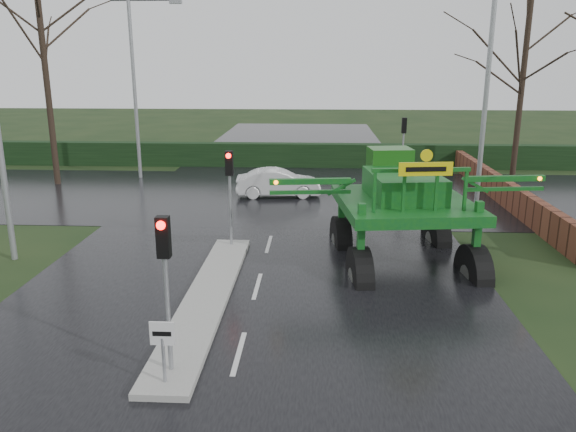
{
  "coord_description": "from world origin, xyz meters",
  "views": [
    {
      "loc": [
        1.74,
        -11.48,
        6.45
      ],
      "look_at": [
        0.88,
        4.73,
        2.0
      ],
      "focal_mm": 35.0,
      "sensor_mm": 36.0,
      "label": 1
    }
  ],
  "objects_px": {
    "traffic_signal_near": "(165,261)",
    "crop_sprayer": "(361,202)",
    "street_light_right": "(480,74)",
    "keep_left_sign": "(163,342)",
    "street_light_left_far": "(139,71)",
    "street_light_left_near": "(0,78)",
    "traffic_signal_mid": "(230,178)",
    "white_sedan": "(278,197)",
    "traffic_signal_far": "(404,135)"
  },
  "relations": [
    {
      "from": "keep_left_sign",
      "to": "white_sedan",
      "type": "height_order",
      "value": "keep_left_sign"
    },
    {
      "from": "street_light_right",
      "to": "street_light_left_near",
      "type": "bearing_deg",
      "value": -159.89
    },
    {
      "from": "traffic_signal_mid",
      "to": "street_light_right",
      "type": "xyz_separation_m",
      "value": [
        9.49,
        4.51,
        3.4
      ]
    },
    {
      "from": "traffic_signal_near",
      "to": "crop_sprayer",
      "type": "distance_m",
      "value": 7.45
    },
    {
      "from": "traffic_signal_near",
      "to": "crop_sprayer",
      "type": "height_order",
      "value": "crop_sprayer"
    },
    {
      "from": "traffic_signal_mid",
      "to": "street_light_left_far",
      "type": "bearing_deg",
      "value": 118.86
    },
    {
      "from": "keep_left_sign",
      "to": "traffic_signal_far",
      "type": "relative_size",
      "value": 0.38
    },
    {
      "from": "traffic_signal_near",
      "to": "crop_sprayer",
      "type": "relative_size",
      "value": 0.39
    },
    {
      "from": "street_light_left_far",
      "to": "crop_sprayer",
      "type": "distance_m",
      "value": 19.07
    },
    {
      "from": "street_light_left_near",
      "to": "traffic_signal_far",
      "type": "bearing_deg",
      "value": 43.63
    },
    {
      "from": "traffic_signal_near",
      "to": "street_light_right",
      "type": "bearing_deg",
      "value": 53.87
    },
    {
      "from": "keep_left_sign",
      "to": "street_light_left_far",
      "type": "distance_m",
      "value": 23.11
    },
    {
      "from": "traffic_signal_mid",
      "to": "crop_sprayer",
      "type": "distance_m",
      "value": 5.01
    },
    {
      "from": "street_light_left_near",
      "to": "white_sedan",
      "type": "xyz_separation_m",
      "value": [
        8.01,
        9.67,
        -5.99
      ]
    },
    {
      "from": "white_sedan",
      "to": "keep_left_sign",
      "type": "bearing_deg",
      "value": 171.51
    },
    {
      "from": "traffic_signal_near",
      "to": "street_light_left_far",
      "type": "xyz_separation_m",
      "value": [
        -6.89,
        21.01,
        3.4
      ]
    },
    {
      "from": "traffic_signal_far",
      "to": "street_light_left_far",
      "type": "height_order",
      "value": "street_light_left_far"
    },
    {
      "from": "street_light_right",
      "to": "crop_sprayer",
      "type": "relative_size",
      "value": 1.12
    },
    {
      "from": "traffic_signal_far",
      "to": "crop_sprayer",
      "type": "xyz_separation_m",
      "value": [
        -3.44,
        -14.97,
        -0.21
      ]
    },
    {
      "from": "traffic_signal_far",
      "to": "white_sedan",
      "type": "relative_size",
      "value": 0.85
    },
    {
      "from": "street_light_right",
      "to": "white_sedan",
      "type": "xyz_separation_m",
      "value": [
        -8.38,
        3.67,
        -5.99
      ]
    },
    {
      "from": "street_light_left_near",
      "to": "crop_sprayer",
      "type": "height_order",
      "value": "street_light_left_near"
    },
    {
      "from": "traffic_signal_mid",
      "to": "street_light_left_near",
      "type": "xyz_separation_m",
      "value": [
        -6.89,
        -1.49,
        3.4
      ]
    },
    {
      "from": "keep_left_sign",
      "to": "white_sedan",
      "type": "xyz_separation_m",
      "value": [
        1.12,
        17.17,
        -1.06
      ]
    },
    {
      "from": "keep_left_sign",
      "to": "crop_sprayer",
      "type": "height_order",
      "value": "crop_sprayer"
    },
    {
      "from": "traffic_signal_near",
      "to": "street_light_left_far",
      "type": "height_order",
      "value": "street_light_left_far"
    },
    {
      "from": "traffic_signal_far",
      "to": "keep_left_sign",
      "type": "bearing_deg",
      "value": 70.07
    },
    {
      "from": "keep_left_sign",
      "to": "traffic_signal_near",
      "type": "xyz_separation_m",
      "value": [
        0.0,
        0.49,
        1.53
      ]
    },
    {
      "from": "traffic_signal_mid",
      "to": "crop_sprayer",
      "type": "xyz_separation_m",
      "value": [
        4.36,
        -2.46,
        -0.21
      ]
    },
    {
      "from": "street_light_right",
      "to": "white_sedan",
      "type": "distance_m",
      "value": 10.93
    },
    {
      "from": "keep_left_sign",
      "to": "white_sedan",
      "type": "bearing_deg",
      "value": 86.27
    },
    {
      "from": "traffic_signal_far",
      "to": "street_light_left_near",
      "type": "relative_size",
      "value": 0.35
    },
    {
      "from": "traffic_signal_mid",
      "to": "street_light_left_near",
      "type": "relative_size",
      "value": 0.35
    },
    {
      "from": "keep_left_sign",
      "to": "crop_sprayer",
      "type": "xyz_separation_m",
      "value": [
        4.36,
        6.53,
        1.32
      ]
    },
    {
      "from": "traffic_signal_near",
      "to": "traffic_signal_far",
      "type": "bearing_deg",
      "value": 69.64
    },
    {
      "from": "traffic_signal_far",
      "to": "white_sedan",
      "type": "xyz_separation_m",
      "value": [
        -6.68,
        -4.34,
        -2.59
      ]
    },
    {
      "from": "crop_sprayer",
      "to": "white_sedan",
      "type": "relative_size",
      "value": 2.16
    },
    {
      "from": "street_light_right",
      "to": "crop_sprayer",
      "type": "xyz_separation_m",
      "value": [
        -5.14,
        -6.97,
        -3.61
      ]
    },
    {
      "from": "keep_left_sign",
      "to": "street_light_right",
      "type": "bearing_deg",
      "value": 54.88
    },
    {
      "from": "keep_left_sign",
      "to": "street_light_left_far",
      "type": "bearing_deg",
      "value": 107.78
    },
    {
      "from": "white_sedan",
      "to": "crop_sprayer",
      "type": "bearing_deg",
      "value": -167.83
    },
    {
      "from": "traffic_signal_near",
      "to": "traffic_signal_mid",
      "type": "height_order",
      "value": "same"
    },
    {
      "from": "street_light_left_near",
      "to": "street_light_left_far",
      "type": "xyz_separation_m",
      "value": [
        0.0,
        14.0,
        0.0
      ]
    },
    {
      "from": "traffic_signal_near",
      "to": "street_light_right",
      "type": "distance_m",
      "value": 16.46
    },
    {
      "from": "traffic_signal_near",
      "to": "street_light_left_near",
      "type": "distance_m",
      "value": 10.4
    },
    {
      "from": "street_light_right",
      "to": "crop_sprayer",
      "type": "bearing_deg",
      "value": -126.42
    },
    {
      "from": "traffic_signal_near",
      "to": "traffic_signal_far",
      "type": "xyz_separation_m",
      "value": [
        7.8,
        21.02,
        0.0
      ]
    },
    {
      "from": "traffic_signal_near",
      "to": "white_sedan",
      "type": "bearing_deg",
      "value": 86.16
    },
    {
      "from": "street_light_left_far",
      "to": "crop_sprayer",
      "type": "relative_size",
      "value": 1.12
    },
    {
      "from": "street_light_left_near",
      "to": "street_light_right",
      "type": "bearing_deg",
      "value": 20.11
    }
  ]
}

